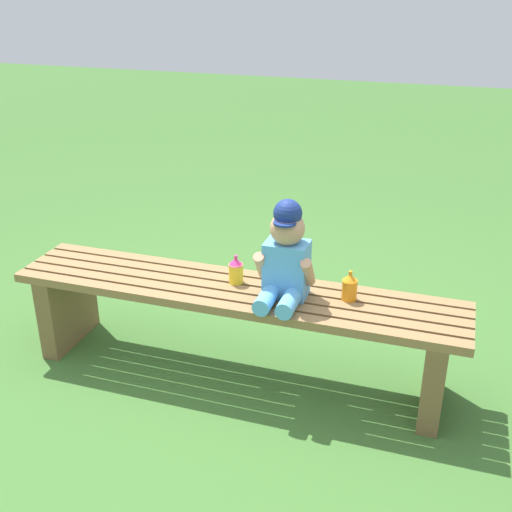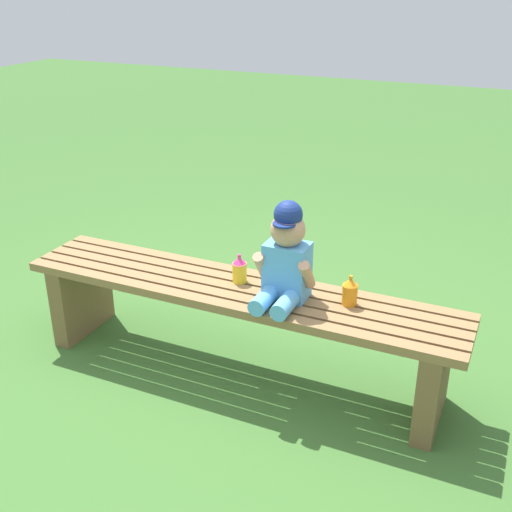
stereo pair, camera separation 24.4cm
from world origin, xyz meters
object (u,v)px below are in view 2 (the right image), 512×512
sippy_cup_right (350,291)px  park_bench (237,313)px  sippy_cup_left (239,269)px  child_figure (286,258)px

sippy_cup_right → park_bench: bearing=-174.3°
park_bench → sippy_cup_right: 0.50m
park_bench → sippy_cup_right: sippy_cup_right is taller
park_bench → sippy_cup_left: 0.19m
sippy_cup_left → sippy_cup_right: 0.47m
park_bench → child_figure: child_figure is taller
child_figure → sippy_cup_right: 0.28m
sippy_cup_right → sippy_cup_left: bearing=180.0°
sippy_cup_left → sippy_cup_right: same height
park_bench → sippy_cup_left: (-0.01, 0.05, 0.18)m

